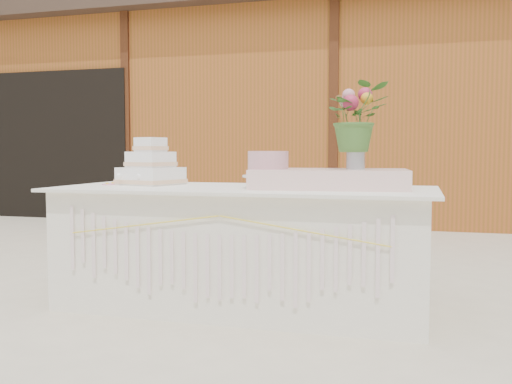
% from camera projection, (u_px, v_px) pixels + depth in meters
% --- Properties ---
extents(ground, '(80.00, 80.00, 0.00)m').
position_uv_depth(ground, '(243.00, 306.00, 3.68)').
color(ground, beige).
rests_on(ground, ground).
extents(barn, '(12.60, 4.60, 3.30)m').
position_uv_depth(barn, '(350.00, 110.00, 9.32)').
color(barn, '#9A4C20').
rests_on(barn, ground).
extents(cake_table, '(2.40, 1.00, 0.77)m').
position_uv_depth(cake_table, '(243.00, 247.00, 3.65)').
color(cake_table, white).
rests_on(cake_table, ground).
extents(wedding_cake, '(0.44, 0.44, 0.32)m').
position_uv_depth(wedding_cake, '(151.00, 169.00, 3.92)').
color(wedding_cake, white).
rests_on(wedding_cake, cake_table).
extents(pink_cake_stand, '(0.32, 0.32, 0.23)m').
position_uv_depth(pink_cake_stand, '(268.00, 167.00, 3.52)').
color(pink_cake_stand, silver).
rests_on(pink_cake_stand, cake_table).
extents(satin_runner, '(0.99, 0.63, 0.12)m').
position_uv_depth(satin_runner, '(330.00, 179.00, 3.51)').
color(satin_runner, beige).
rests_on(satin_runner, cake_table).
extents(flower_vase, '(0.11, 0.11, 0.15)m').
position_uv_depth(flower_vase, '(356.00, 157.00, 3.46)').
color(flower_vase, '#B9B9BE').
rests_on(flower_vase, satin_runner).
extents(bouquet, '(0.48, 0.45, 0.42)m').
position_uv_depth(bouquet, '(356.00, 109.00, 3.44)').
color(bouquet, '#3D692A').
rests_on(bouquet, flower_vase).
extents(loose_flowers, '(0.20, 0.36, 0.02)m').
position_uv_depth(loose_flowers, '(108.00, 183.00, 3.93)').
color(loose_flowers, pink).
rests_on(loose_flowers, cake_table).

